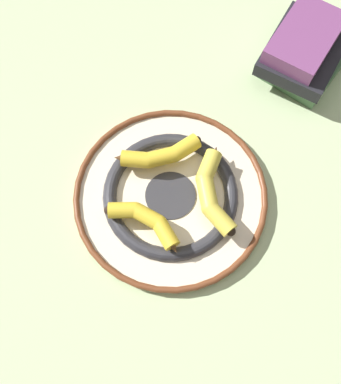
{
  "coord_description": "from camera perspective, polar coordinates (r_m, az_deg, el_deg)",
  "views": [
    {
      "loc": [
        -0.32,
        -0.07,
        0.87
      ],
      "look_at": [
        -0.02,
        0.03,
        0.04
      ],
      "focal_mm": 42.0,
      "sensor_mm": 36.0,
      "label": 1
    }
  ],
  "objects": [
    {
      "name": "banana_b",
      "position": [
        0.88,
        5.19,
        0.14
      ],
      "size": [
        0.18,
        0.11,
        0.03
      ],
      "rotation": [
        0.0,
        0.0,
        -2.65
      ],
      "color": "gold",
      "rests_on": "decorative_bowl"
    },
    {
      "name": "book_stack",
      "position": [
        1.08,
        16.67,
        16.74
      ],
      "size": [
        0.22,
        0.2,
        0.12
      ],
      "rotation": [
        0.0,
        0.0,
        6.15
      ],
      "color": "#4C754C",
      "rests_on": "ground_plane"
    },
    {
      "name": "ground_plane",
      "position": [
        0.93,
        2.12,
        -0.43
      ],
      "size": [
        2.8,
        2.8,
        0.0
      ],
      "primitive_type": "plane",
      "color": "#B2C693"
    },
    {
      "name": "banana_a",
      "position": [
        0.91,
        -1.43,
        4.7
      ],
      "size": [
        0.11,
        0.16,
        0.03
      ],
      "rotation": [
        0.0,
        0.0,
        -0.98
      ],
      "color": "gold",
      "rests_on": "decorative_bowl"
    },
    {
      "name": "banana_c",
      "position": [
        0.86,
        -3.05,
        -3.68
      ],
      "size": [
        0.08,
        0.17,
        0.03
      ],
      "rotation": [
        0.0,
        0.0,
        -4.9
      ],
      "color": "gold",
      "rests_on": "decorative_bowl"
    },
    {
      "name": "decorative_bowl",
      "position": [
        0.91,
        0.0,
        -0.44
      ],
      "size": [
        0.4,
        0.4,
        0.03
      ],
      "color": "beige",
      "rests_on": "ground_plane"
    }
  ]
}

